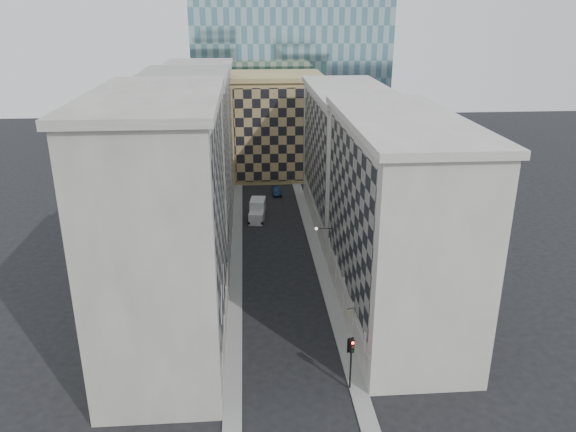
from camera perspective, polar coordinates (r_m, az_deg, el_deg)
ground at (r=46.81m, az=1.16°, el=-19.71°), size 260.00×260.00×0.00m
sidewalk_west at (r=72.17m, az=-5.27°, el=-4.24°), size 1.50×100.00×0.15m
sidewalk_east at (r=72.69m, az=3.05°, el=-3.99°), size 1.50×100.00×0.15m
bldg_left_a at (r=50.58m, az=-12.32°, el=-1.30°), size 10.80×22.80×23.70m
bldg_left_b at (r=71.47m, az=-10.07°, el=4.89°), size 10.80×22.80×22.70m
bldg_left_c at (r=92.88m, az=-8.83°, el=8.26°), size 10.80×22.80×21.70m
bldg_right_a at (r=56.22m, az=10.88°, el=-0.59°), size 10.80×26.80×20.70m
bldg_right_b at (r=81.47m, az=6.08°, el=5.95°), size 10.80×28.80×19.70m
tan_block at (r=105.65m, az=-1.23°, el=9.21°), size 16.80×14.80×18.80m
church_tower at (r=117.63m, az=-2.73°, el=18.95°), size 7.20×7.20×51.50m
flagpoles_left at (r=47.18m, az=-6.69°, el=-7.74°), size 0.10×6.33×2.33m
bracket_lamp at (r=64.70m, az=3.05°, el=-1.29°), size 1.98×0.36×0.36m
traffic_light at (r=47.66m, az=6.44°, el=-13.67°), size 0.58×0.58×4.75m
box_truck at (r=84.57m, az=-3.12°, el=0.50°), size 2.84×5.57×2.93m
dark_car at (r=95.67m, az=-1.18°, el=2.54°), size 1.49×3.95×1.29m
shop_sign at (r=52.63m, az=6.20°, el=-9.71°), size 0.85×0.75×0.84m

